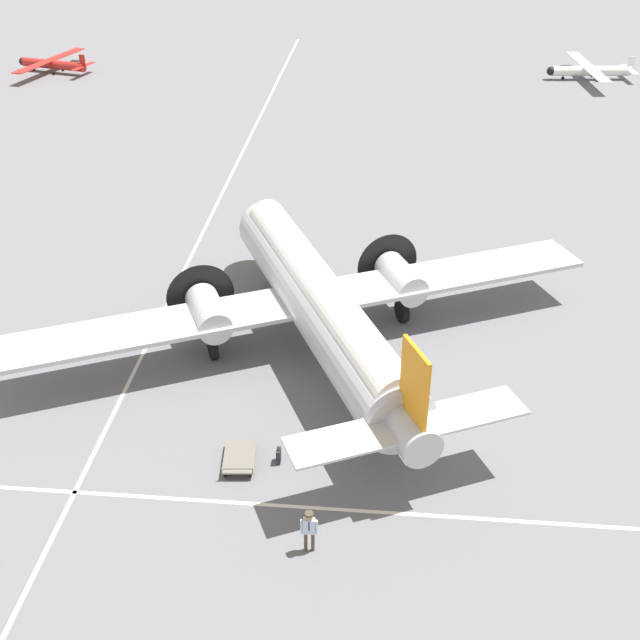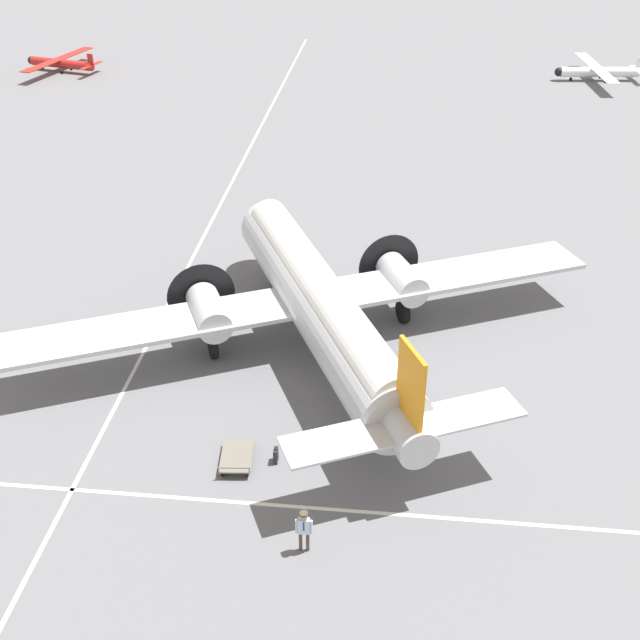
{
  "view_description": "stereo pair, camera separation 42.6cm",
  "coord_description": "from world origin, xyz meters",
  "px_view_note": "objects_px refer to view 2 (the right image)",
  "views": [
    {
      "loc": [
        29.27,
        2.64,
        19.99
      ],
      "look_at": [
        0.0,
        0.0,
        1.72
      ],
      "focal_mm": 45.0,
      "sensor_mm": 36.0,
      "label": 1
    },
    {
      "loc": [
        29.23,
        3.06,
        19.99
      ],
      "look_at": [
        0.0,
        0.0,
        1.72
      ],
      "focal_mm": 45.0,
      "sensor_mm": 36.0,
      "label": 2
    }
  ],
  "objects_px": {
    "crew_foreground": "(304,527)",
    "light_aircraft_distant": "(60,63)",
    "baggage_cart": "(237,457)",
    "light_aircraft_taxiing": "(597,71)",
    "suitcase_near_door": "(276,455)",
    "airliner_main": "(317,298)"
  },
  "relations": [
    {
      "from": "crew_foreground",
      "to": "light_aircraft_distant",
      "type": "xyz_separation_m",
      "value": [
        -55.82,
        -29.94,
        -0.23
      ]
    },
    {
      "from": "baggage_cart",
      "to": "light_aircraft_distant",
      "type": "relative_size",
      "value": 0.2
    },
    {
      "from": "light_aircraft_distant",
      "to": "light_aircraft_taxiing",
      "type": "xyz_separation_m",
      "value": [
        -2.03,
        49.66,
        0.03
      ]
    },
    {
      "from": "light_aircraft_taxiing",
      "to": "crew_foreground",
      "type": "bearing_deg",
      "value": 65.34
    },
    {
      "from": "crew_foreground",
      "to": "light_aircraft_distant",
      "type": "distance_m",
      "value": 63.34
    },
    {
      "from": "light_aircraft_distant",
      "to": "suitcase_near_door",
      "type": "bearing_deg",
      "value": 133.18
    },
    {
      "from": "airliner_main",
      "to": "baggage_cart",
      "type": "relative_size",
      "value": 12.98
    },
    {
      "from": "light_aircraft_distant",
      "to": "crew_foreground",
      "type": "bearing_deg",
      "value": 132.63
    },
    {
      "from": "airliner_main",
      "to": "light_aircraft_distant",
      "type": "xyz_separation_m",
      "value": [
        -44.12,
        -29.09,
        -1.76
      ]
    },
    {
      "from": "baggage_cart",
      "to": "light_aircraft_taxiing",
      "type": "xyz_separation_m",
      "value": [
        -53.98,
        22.68,
        0.56
      ]
    },
    {
      "from": "airliner_main",
      "to": "light_aircraft_taxiing",
      "type": "xyz_separation_m",
      "value": [
        -46.15,
        20.57,
        -1.73
      ]
    },
    {
      "from": "light_aircraft_distant",
      "to": "airliner_main",
      "type": "bearing_deg",
      "value": 137.82
    },
    {
      "from": "light_aircraft_taxiing",
      "to": "suitcase_near_door",
      "type": "bearing_deg",
      "value": 62.58
    },
    {
      "from": "light_aircraft_distant",
      "to": "light_aircraft_taxiing",
      "type": "relative_size",
      "value": 0.92
    },
    {
      "from": "airliner_main",
      "to": "baggage_cart",
      "type": "xyz_separation_m",
      "value": [
        7.83,
        -2.11,
        -2.29
      ]
    },
    {
      "from": "crew_foreground",
      "to": "light_aircraft_taxiing",
      "type": "distance_m",
      "value": 61.11
    },
    {
      "from": "suitcase_near_door",
      "to": "baggage_cart",
      "type": "relative_size",
      "value": 0.32
    },
    {
      "from": "suitcase_near_door",
      "to": "baggage_cart",
      "type": "height_order",
      "value": "suitcase_near_door"
    },
    {
      "from": "airliner_main",
      "to": "light_aircraft_distant",
      "type": "distance_m",
      "value": 52.88
    },
    {
      "from": "airliner_main",
      "to": "crew_foreground",
      "type": "xyz_separation_m",
      "value": [
        11.7,
        0.85,
        -1.53
      ]
    },
    {
      "from": "baggage_cart",
      "to": "crew_foreground",
      "type": "bearing_deg",
      "value": -147.78
    },
    {
      "from": "crew_foreground",
      "to": "light_aircraft_taxiing",
      "type": "relative_size",
      "value": 0.15
    }
  ]
}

